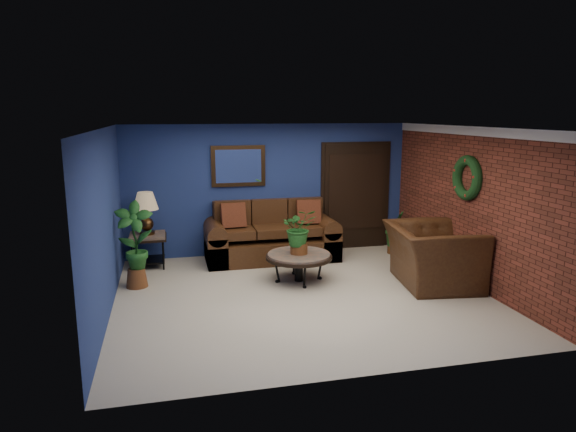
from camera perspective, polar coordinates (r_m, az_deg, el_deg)
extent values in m
plane|color=beige|center=(7.85, 1.59, -8.78)|extent=(5.50, 5.50, 0.00)
cube|color=navy|center=(9.91, -2.07, 2.97)|extent=(5.50, 0.04, 2.50)
cube|color=navy|center=(7.32, -19.66, -0.78)|extent=(0.04, 5.00, 2.50)
cube|color=maroon|center=(8.63, 19.59, 1.01)|extent=(0.04, 5.00, 2.50)
cube|color=white|center=(7.37, 1.70, 9.78)|extent=(5.50, 5.00, 0.02)
cube|color=white|center=(8.49, 19.96, 8.86)|extent=(0.03, 5.00, 0.14)
cube|color=#432A14|center=(9.71, -5.53, 5.54)|extent=(1.02, 0.06, 0.77)
cube|color=black|center=(10.39, 7.48, 2.16)|extent=(1.44, 0.06, 2.18)
torus|color=black|center=(8.57, 19.28, 4.02)|extent=(0.16, 0.72, 0.72)
cube|color=#422813|center=(9.63, -1.83, -3.67)|extent=(2.44, 1.05, 0.40)
cube|color=#422813|center=(9.91, -2.29, -1.06)|extent=(2.08, 0.29, 1.00)
cube|color=#422813|center=(9.37, -5.94, -1.82)|extent=(0.67, 0.72, 0.16)
cube|color=#422813|center=(9.48, -1.77, -1.60)|extent=(0.67, 0.72, 0.16)
cube|color=#422813|center=(9.64, 2.28, -1.39)|extent=(0.67, 0.72, 0.16)
cube|color=#422813|center=(9.47, -8.04, -3.56)|extent=(0.35, 1.05, 0.55)
cube|color=#422813|center=(9.87, 4.11, -2.86)|extent=(0.35, 1.05, 0.55)
cube|color=#622A18|center=(9.35, -6.10, 0.06)|extent=(0.44, 0.13, 0.44)
cube|color=#622A18|center=(9.62, 2.31, 0.44)|extent=(0.44, 0.13, 0.44)
cylinder|color=#4B4742|center=(8.35, 1.22, -4.36)|extent=(1.02, 1.02, 0.05)
cylinder|color=black|center=(8.36, 1.22, -4.59)|extent=(1.08, 1.08, 0.05)
cylinder|color=black|center=(8.42, 1.21, -5.87)|extent=(0.14, 0.14, 0.41)
cube|color=#4B4742|center=(9.42, -15.35, -2.11)|extent=(0.61, 0.61, 0.05)
cube|color=black|center=(9.43, -15.34, -2.35)|extent=(0.65, 0.65, 0.04)
cube|color=black|center=(9.54, -15.21, -4.73)|extent=(0.55, 0.55, 0.03)
cylinder|color=black|center=(9.26, -16.91, -4.26)|extent=(0.03, 0.03, 0.57)
cylinder|color=black|center=(9.24, -13.71, -4.12)|extent=(0.03, 0.03, 0.57)
cylinder|color=black|center=(9.76, -16.73, -3.45)|extent=(0.03, 0.03, 0.57)
cylinder|color=black|center=(9.74, -13.70, -3.32)|extent=(0.03, 0.03, 0.57)
cylinder|color=#432A14|center=(9.41, -15.37, -1.80)|extent=(0.26, 0.26, 0.05)
sphere|color=#432A14|center=(9.38, -15.41, -1.02)|extent=(0.24, 0.24, 0.24)
cylinder|color=#432A14|center=(9.34, -15.48, 0.15)|extent=(0.03, 0.03, 0.31)
cone|color=tan|center=(9.31, -15.55, 1.47)|extent=(0.44, 0.44, 0.31)
cube|color=#523217|center=(9.68, -0.60, -2.41)|extent=(0.41, 0.41, 0.04)
torus|color=#523217|center=(9.77, -0.65, -0.61)|extent=(0.34, 0.09, 0.34)
cylinder|color=#523217|center=(9.58, -1.46, -3.83)|extent=(0.03, 0.03, 0.37)
cylinder|color=#523217|center=(9.59, 0.35, -3.81)|extent=(0.03, 0.03, 0.37)
cylinder|color=#523217|center=(9.87, -1.53, -3.37)|extent=(0.03, 0.03, 0.37)
cylinder|color=#523217|center=(9.88, 0.24, -3.34)|extent=(0.03, 0.03, 0.37)
imported|color=#422813|center=(8.51, 15.75, -4.25)|extent=(1.46, 1.62, 0.95)
cylinder|color=brown|center=(8.32, 1.22, -3.59)|extent=(0.28, 0.28, 0.18)
imported|color=#184A17|center=(8.24, 1.23, -1.27)|extent=(0.57, 0.50, 0.61)
cylinder|color=brown|center=(10.26, 11.71, -3.53)|extent=(0.26, 0.26, 0.20)
imported|color=#184A17|center=(10.17, 11.80, -1.35)|extent=(0.47, 0.42, 0.70)
cylinder|color=brown|center=(8.50, -16.45, -6.58)|extent=(0.34, 0.34, 0.30)
imported|color=#184A17|center=(8.33, -16.71, -2.26)|extent=(0.63, 0.45, 1.12)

